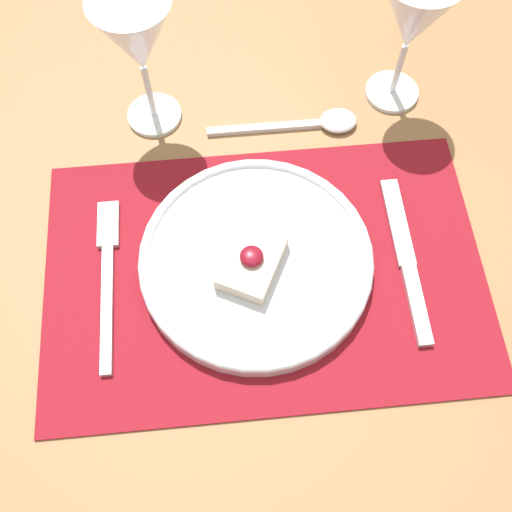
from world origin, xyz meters
TOP-DOWN VIEW (x-y plane):
  - ground_plane at (0.00, 0.00)m, footprint 8.00×8.00m
  - dining_table at (0.00, 0.00)m, footprint 1.43×1.00m
  - placemat at (0.00, 0.00)m, footprint 0.49×0.32m
  - dinner_plate at (-0.01, 0.01)m, footprint 0.26×0.26m
  - fork at (-0.17, 0.02)m, footprint 0.02×0.21m
  - knife at (0.16, -0.01)m, footprint 0.02×0.21m
  - spoon at (0.09, 0.20)m, footprint 0.19×0.04m
  - wine_glass_near at (0.19, 0.24)m, footprint 0.09×0.09m
  - wine_glass_far at (-0.12, 0.23)m, footprint 0.09×0.09m

SIDE VIEW (x-z plane):
  - ground_plane at x=0.00m, z-range 0.00..0.00m
  - dining_table at x=0.00m, z-range 0.28..1.03m
  - placemat at x=0.00m, z-range 0.74..0.75m
  - spoon at x=0.09m, z-range 0.74..0.75m
  - fork at x=-0.17m, z-range 0.75..0.75m
  - knife at x=0.16m, z-range 0.74..0.75m
  - dinner_plate at x=-0.01m, z-range 0.73..0.78m
  - wine_glass_near at x=0.19m, z-range 0.78..0.95m
  - wine_glass_far at x=-0.12m, z-range 0.78..0.96m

